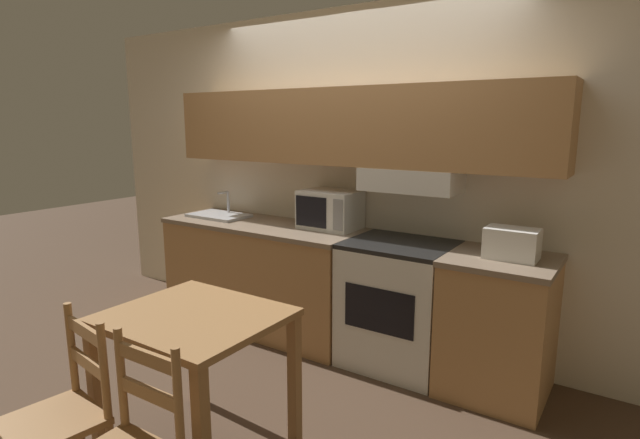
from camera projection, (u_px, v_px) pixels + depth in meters
ground_plane at (352, 331)px, 4.14m from camera, size 16.00×16.00×0.00m
wall_back at (352, 156)px, 3.80m from camera, size 5.48×0.38×2.55m
lower_counter_main at (263, 275)px, 4.17m from camera, size 1.73×0.64×0.89m
lower_counter_right_stub at (498, 325)px, 3.13m from camera, size 0.65×0.64×0.89m
stove_range at (398, 304)px, 3.51m from camera, size 0.71×0.62×0.89m
microwave at (330, 210)px, 3.85m from camera, size 0.44×0.33×0.30m
toaster at (512, 243)px, 3.00m from camera, size 0.32×0.20×0.19m
sink_basin at (219, 215)px, 4.34m from camera, size 0.51×0.32×0.22m
dining_table at (195, 338)px, 2.51m from camera, size 0.83×0.73×0.76m
chair_left_of_table at (62, 416)px, 2.21m from camera, size 0.43×0.43×0.87m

